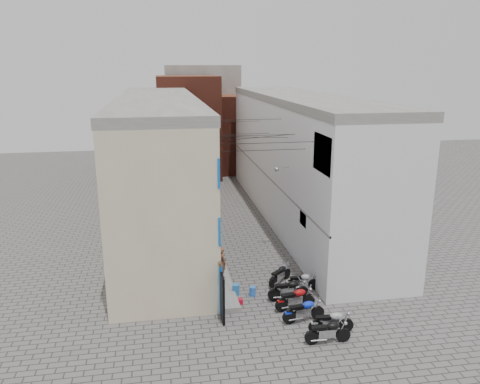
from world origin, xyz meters
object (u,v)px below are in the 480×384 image
person_a (222,262)px  motorcycle_d (295,297)px  person_b (215,264)px  motorcycle_f (302,281)px  water_jug_far (236,290)px  motorcycle_e (289,289)px  water_jug_near (253,291)px  motorcycle_a (328,331)px  motorcycle_c (304,310)px  motorcycle_b (331,321)px  motorcycle_g (280,274)px  red_crate (239,301)px

person_a → motorcycle_d: bearing=-159.4°
person_a → person_b: bearing=61.6°
motorcycle_f → water_jug_far: bearing=-86.5°
motorcycle_e → water_jug_far: (-2.42, 0.94, -0.31)m
motorcycle_e → water_jug_near: size_ratio=4.24×
motorcycle_d → water_jug_far: bearing=-137.2°
motorcycle_a → motorcycle_d: size_ratio=0.95×
person_b → water_jug_near: size_ratio=3.11×
motorcycle_e → motorcycle_c: bearing=4.2°
motorcycle_b → person_b: size_ratio=1.31×
person_a → motorcycle_g: bearing=-123.7°
motorcycle_f → red_crate: (-3.38, -0.83, -0.40)m
motorcycle_d → person_b: person_b is taller
motorcycle_c → person_b: 5.73m
water_jug_near → person_a: bearing=123.9°
motorcycle_c → motorcycle_f: bearing=157.3°
motorcycle_c → motorcycle_b: bearing=31.7°
motorcycle_g → person_a: (-2.94, 0.72, 0.55)m
motorcycle_b → water_jug_far: motorcycle_b is taller
red_crate → water_jug_far: bearing=90.0°
motorcycle_f → motorcycle_d: bearing=-21.6°
motorcycle_d → red_crate: 2.72m
motorcycle_e → motorcycle_g: motorcycle_e is taller
water_jug_near → motorcycle_f: bearing=4.1°
motorcycle_b → motorcycle_e: bearing=-159.3°
motorcycle_b → person_a: 6.88m
motorcycle_g → water_jug_far: 2.65m
motorcycle_a → water_jug_far: bearing=-145.8°
motorcycle_g → water_jug_far: bearing=-110.8°
motorcycle_a → person_b: (-3.82, 6.41, 0.44)m
motorcycle_a → motorcycle_d: (-0.51, 2.90, 0.03)m
motorcycle_b → motorcycle_d: (-0.92, 2.20, 0.02)m
motorcycle_a → motorcycle_f: motorcycle_a is taller
water_jug_near → motorcycle_d: bearing=-43.1°
motorcycle_e → person_b: 4.17m
motorcycle_b → water_jug_near: bearing=-142.5°
motorcycle_c → water_jug_near: (-1.76, 2.71, -0.33)m
motorcycle_f → water_jug_near: (-2.58, -0.18, -0.28)m
motorcycle_b → motorcycle_e: size_ratio=0.96×
motorcycle_a → motorcycle_f: bearing=177.3°
motorcycle_b → motorcycle_d: 2.39m
person_b → red_crate: bearing=-130.7°
motorcycle_f → person_b: 4.55m
motorcycle_c → water_jug_near: bearing=-153.9°
motorcycle_d → person_b: size_ratio=1.35×
motorcycle_d → motorcycle_g: (-0.02, 2.74, -0.06)m
motorcycle_a → red_crate: 4.91m
motorcycle_e → person_a: (-2.88, 2.57, 0.48)m
motorcycle_e → water_jug_far: motorcycle_e is taller
motorcycle_d → water_jug_near: motorcycle_d is taller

